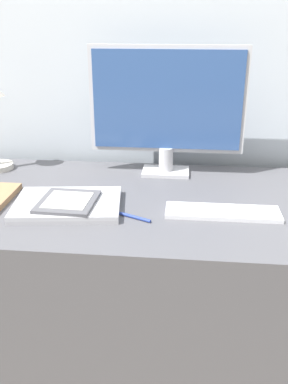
# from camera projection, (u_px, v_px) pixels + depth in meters

# --- Properties ---
(wall_back) EXTENTS (3.60, 0.05, 2.40)m
(wall_back) POSITION_uv_depth(u_px,v_px,m) (162.00, 35.00, 1.52)
(wall_back) COLOR #B2BCC6
(wall_back) RESTS_ON ground_plane
(desk) EXTENTS (1.42, 0.68, 0.74)m
(desk) POSITION_uv_depth(u_px,v_px,m) (151.00, 298.00, 1.46)
(desk) COLOR #4C4C51
(desk) RESTS_ON ground_plane
(monitor) EXTENTS (0.53, 0.11, 0.44)m
(monitor) POSITION_uv_depth(u_px,v_px,m) (167.00, 107.00, 1.44)
(monitor) COLOR #B7B7BC
(monitor) RESTS_ON desk
(keyboard) EXTENTS (0.33, 0.10, 0.01)m
(keyboard) POSITION_uv_depth(u_px,v_px,m) (223.00, 212.00, 1.22)
(keyboard) COLOR silver
(keyboard) RESTS_ON desk
(laptop) EXTENTS (0.33, 0.26, 0.02)m
(laptop) POSITION_uv_depth(u_px,v_px,m) (68.00, 204.00, 1.26)
(laptop) COLOR #A3A3A8
(laptop) RESTS_ON desk
(ereader) EXTENTS (0.17, 0.18, 0.01)m
(ereader) POSITION_uv_depth(u_px,v_px,m) (68.00, 201.00, 1.24)
(ereader) COLOR #4C4C51
(ereader) RESTS_ON laptop
(pen) EXTENTS (0.12, 0.06, 0.01)m
(pen) POSITION_uv_depth(u_px,v_px,m) (130.00, 216.00, 1.20)
(pen) COLOR navy
(pen) RESTS_ON desk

